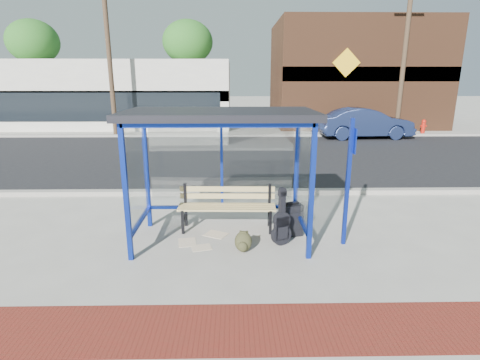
{
  "coord_description": "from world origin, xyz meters",
  "views": [
    {
      "loc": [
        0.23,
        -6.53,
        2.95
      ],
      "look_at": [
        0.36,
        0.2,
        1.12
      ],
      "focal_mm": 28.0,
      "sensor_mm": 36.0,
      "label": 1
    }
  ],
  "objects_px": {
    "bench": "(227,204)",
    "guitar_bag": "(281,225)",
    "backpack": "(243,242)",
    "fire_hydrant": "(423,126)",
    "suitcase": "(292,220)",
    "parked_car": "(365,123)"
  },
  "relations": [
    {
      "from": "parked_car",
      "to": "suitcase",
      "type": "bearing_deg",
      "value": 152.24
    },
    {
      "from": "suitcase",
      "to": "parked_car",
      "type": "height_order",
      "value": "parked_car"
    },
    {
      "from": "bench",
      "to": "fire_hydrant",
      "type": "bearing_deg",
      "value": 53.31
    },
    {
      "from": "parked_car",
      "to": "fire_hydrant",
      "type": "relative_size",
      "value": 5.91
    },
    {
      "from": "suitcase",
      "to": "parked_car",
      "type": "xyz_separation_m",
      "value": [
        5.58,
        12.23,
        0.45
      ]
    },
    {
      "from": "guitar_bag",
      "to": "fire_hydrant",
      "type": "bearing_deg",
      "value": 32.34
    },
    {
      "from": "suitcase",
      "to": "fire_hydrant",
      "type": "xyz_separation_m",
      "value": [
        9.4,
        13.78,
        0.11
      ]
    },
    {
      "from": "guitar_bag",
      "to": "suitcase",
      "type": "xyz_separation_m",
      "value": [
        0.25,
        0.41,
        -0.06
      ]
    },
    {
      "from": "guitar_bag",
      "to": "parked_car",
      "type": "distance_m",
      "value": 13.93
    },
    {
      "from": "guitar_bag",
      "to": "parked_car",
      "type": "bearing_deg",
      "value": 41.77
    },
    {
      "from": "guitar_bag",
      "to": "suitcase",
      "type": "bearing_deg",
      "value": 35.32
    },
    {
      "from": "guitar_bag",
      "to": "fire_hydrant",
      "type": "height_order",
      "value": "guitar_bag"
    },
    {
      "from": "backpack",
      "to": "guitar_bag",
      "type": "bearing_deg",
      "value": 29.43
    },
    {
      "from": "backpack",
      "to": "fire_hydrant",
      "type": "xyz_separation_m",
      "value": [
        10.35,
        14.46,
        0.25
      ]
    },
    {
      "from": "bench",
      "to": "guitar_bag",
      "type": "relative_size",
      "value": 1.89
    },
    {
      "from": "guitar_bag",
      "to": "backpack",
      "type": "bearing_deg",
      "value": 177.76
    },
    {
      "from": "fire_hydrant",
      "to": "guitar_bag",
      "type": "bearing_deg",
      "value": -124.2
    },
    {
      "from": "guitar_bag",
      "to": "backpack",
      "type": "relative_size",
      "value": 2.81
    },
    {
      "from": "bench",
      "to": "guitar_bag",
      "type": "bearing_deg",
      "value": -36.39
    },
    {
      "from": "guitar_bag",
      "to": "bench",
      "type": "bearing_deg",
      "value": 118.4
    },
    {
      "from": "suitcase",
      "to": "backpack",
      "type": "bearing_deg",
      "value": -158.57
    },
    {
      "from": "guitar_bag",
      "to": "backpack",
      "type": "distance_m",
      "value": 0.78
    }
  ]
}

